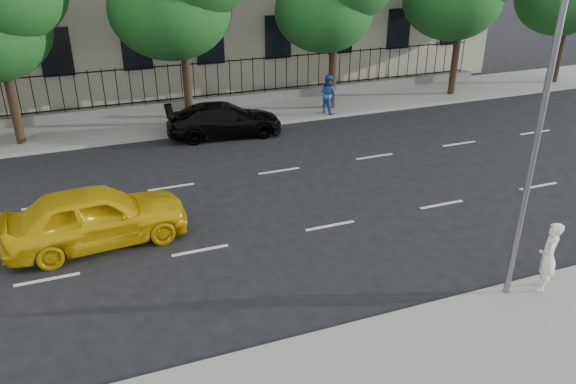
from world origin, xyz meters
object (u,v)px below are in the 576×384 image
at_px(street_light, 528,85).
at_px(woman_near, 548,257).
at_px(yellow_taxi, 96,216).
at_px(black_sedan, 224,120).

height_order(street_light, woman_near, street_light).
bearing_deg(yellow_taxi, woman_near, -127.61).
distance_m(street_light, black_sedan, 14.38).
xyz_separation_m(yellow_taxi, woman_near, (10.00, -6.45, 0.20)).
bearing_deg(street_light, black_sedan, 104.16).
bearing_deg(black_sedan, street_light, -160.05).
distance_m(yellow_taxi, black_sedan, 9.47).
bearing_deg(woman_near, street_light, -79.88).
relative_size(yellow_taxi, woman_near, 2.78).
bearing_deg(black_sedan, woman_near, -157.26).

